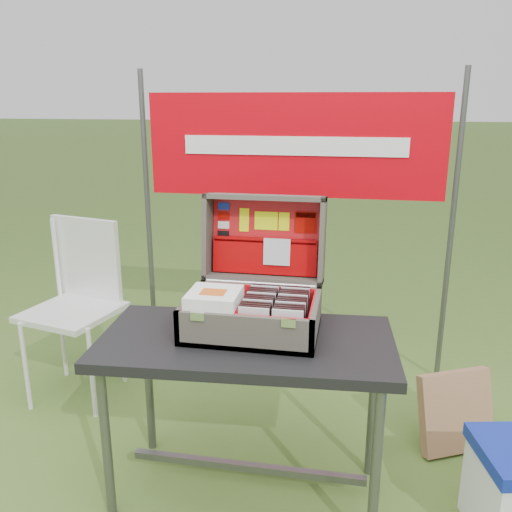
% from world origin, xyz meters
% --- Properties ---
extents(ground, '(80.00, 80.00, 0.00)m').
position_xyz_m(ground, '(0.00, 0.00, 0.00)').
color(ground, '#496726').
rests_on(ground, ground).
extents(table, '(1.13, 0.62, 0.68)m').
position_xyz_m(table, '(-0.04, -0.03, 0.34)').
color(table, black).
rests_on(table, ground).
extents(table_top, '(1.13, 0.62, 0.04)m').
position_xyz_m(table_top, '(-0.04, -0.03, 0.66)').
color(table_top, black).
rests_on(table_top, ground).
extents(table_leg_fl, '(0.04, 0.04, 0.64)m').
position_xyz_m(table_leg_fl, '(-0.52, -0.24, 0.32)').
color(table_leg_fl, '#59595B').
rests_on(table_leg_fl, ground).
extents(table_leg_fr, '(0.04, 0.04, 0.64)m').
position_xyz_m(table_leg_fr, '(0.45, -0.24, 0.32)').
color(table_leg_fr, '#59595B').
rests_on(table_leg_fr, ground).
extents(table_leg_bl, '(0.04, 0.04, 0.64)m').
position_xyz_m(table_leg_bl, '(-0.52, 0.18, 0.32)').
color(table_leg_bl, '#59595B').
rests_on(table_leg_bl, ground).
extents(table_leg_br, '(0.04, 0.04, 0.64)m').
position_xyz_m(table_leg_br, '(0.45, 0.18, 0.32)').
color(table_leg_br, '#59595B').
rests_on(table_leg_br, ground).
extents(table_brace, '(0.94, 0.03, 0.03)m').
position_xyz_m(table_brace, '(-0.04, -0.03, 0.12)').
color(table_brace, '#59595B').
rests_on(table_brace, ground).
extents(suitcase, '(0.50, 0.52, 0.48)m').
position_xyz_m(suitcase, '(-0.02, 0.09, 0.92)').
color(suitcase, '#655C4E').
rests_on(suitcase, table).
extents(suitcase_base_bottom, '(0.50, 0.36, 0.02)m').
position_xyz_m(suitcase_base_bottom, '(-0.02, 0.03, 0.69)').
color(suitcase_base_bottom, '#655C4E').
rests_on(suitcase_base_bottom, table_top).
extents(suitcase_base_wall_front, '(0.50, 0.02, 0.13)m').
position_xyz_m(suitcase_base_wall_front, '(-0.02, -0.14, 0.75)').
color(suitcase_base_wall_front, '#655C4E').
rests_on(suitcase_base_wall_front, table_top).
extents(suitcase_base_wall_back, '(0.50, 0.02, 0.13)m').
position_xyz_m(suitcase_base_wall_back, '(-0.02, 0.20, 0.75)').
color(suitcase_base_wall_back, '#655C4E').
rests_on(suitcase_base_wall_back, table_top).
extents(suitcase_base_wall_left, '(0.02, 0.36, 0.13)m').
position_xyz_m(suitcase_base_wall_left, '(-0.26, 0.03, 0.75)').
color(suitcase_base_wall_left, '#655C4E').
rests_on(suitcase_base_wall_left, table_top).
extents(suitcase_base_wall_right, '(0.02, 0.36, 0.13)m').
position_xyz_m(suitcase_base_wall_right, '(0.22, 0.03, 0.75)').
color(suitcase_base_wall_right, '#655C4E').
rests_on(suitcase_base_wall_right, table_top).
extents(suitcase_liner_floor, '(0.46, 0.32, 0.01)m').
position_xyz_m(suitcase_liner_floor, '(-0.02, 0.03, 0.71)').
color(suitcase_liner_floor, red).
rests_on(suitcase_liner_floor, suitcase_base_bottom).
extents(suitcase_latch_left, '(0.05, 0.01, 0.03)m').
position_xyz_m(suitcase_latch_left, '(-0.18, -0.15, 0.81)').
color(suitcase_latch_left, silver).
rests_on(suitcase_latch_left, suitcase_base_wall_front).
extents(suitcase_latch_right, '(0.05, 0.01, 0.03)m').
position_xyz_m(suitcase_latch_right, '(0.14, -0.15, 0.81)').
color(suitcase_latch_right, silver).
rests_on(suitcase_latch_right, suitcase_base_wall_front).
extents(suitcase_hinge, '(0.45, 0.02, 0.02)m').
position_xyz_m(suitcase_hinge, '(-0.02, 0.21, 0.82)').
color(suitcase_hinge, silver).
rests_on(suitcase_hinge, suitcase_base_wall_back).
extents(suitcase_lid_back, '(0.50, 0.06, 0.36)m').
position_xyz_m(suitcase_lid_back, '(-0.02, 0.35, 0.98)').
color(suitcase_lid_back, '#655C4E').
rests_on(suitcase_lid_back, suitcase_base_wall_back).
extents(suitcase_lid_rim_far, '(0.50, 0.14, 0.04)m').
position_xyz_m(suitcase_lid_rim_far, '(-0.02, 0.32, 1.15)').
color(suitcase_lid_rim_far, '#655C4E').
rests_on(suitcase_lid_rim_far, suitcase_lid_back).
extents(suitcase_lid_rim_near, '(0.50, 0.14, 0.04)m').
position_xyz_m(suitcase_lid_rim_near, '(-0.02, 0.28, 0.82)').
color(suitcase_lid_rim_near, '#655C4E').
rests_on(suitcase_lid_rim_near, suitcase_lid_back).
extents(suitcase_lid_rim_left, '(0.02, 0.18, 0.37)m').
position_xyz_m(suitcase_lid_rim_left, '(-0.26, 0.30, 0.99)').
color(suitcase_lid_rim_left, '#655C4E').
rests_on(suitcase_lid_rim_left, suitcase_lid_back).
extents(suitcase_lid_rim_right, '(0.02, 0.18, 0.37)m').
position_xyz_m(suitcase_lid_rim_right, '(0.22, 0.30, 0.99)').
color(suitcase_lid_rim_right, '#655C4E').
rests_on(suitcase_lid_rim_right, suitcase_lid_back).
extents(suitcase_lid_liner, '(0.46, 0.04, 0.31)m').
position_xyz_m(suitcase_lid_liner, '(-0.02, 0.34, 0.98)').
color(suitcase_lid_liner, red).
rests_on(suitcase_lid_liner, suitcase_lid_back).
extents(suitcase_liner_wall_front, '(0.46, 0.01, 0.11)m').
position_xyz_m(suitcase_liner_wall_front, '(-0.02, -0.13, 0.76)').
color(suitcase_liner_wall_front, red).
rests_on(suitcase_liner_wall_front, suitcase_base_bottom).
extents(suitcase_liner_wall_back, '(0.46, 0.01, 0.11)m').
position_xyz_m(suitcase_liner_wall_back, '(-0.02, 0.19, 0.76)').
color(suitcase_liner_wall_back, red).
rests_on(suitcase_liner_wall_back, suitcase_base_bottom).
extents(suitcase_liner_wall_left, '(0.01, 0.32, 0.11)m').
position_xyz_m(suitcase_liner_wall_left, '(-0.25, 0.03, 0.76)').
color(suitcase_liner_wall_left, red).
rests_on(suitcase_liner_wall_left, suitcase_base_bottom).
extents(suitcase_liner_wall_right, '(0.01, 0.32, 0.11)m').
position_xyz_m(suitcase_liner_wall_right, '(0.20, 0.03, 0.76)').
color(suitcase_liner_wall_right, red).
rests_on(suitcase_liner_wall_right, suitcase_base_bottom).
extents(suitcase_lid_pocket, '(0.44, 0.05, 0.15)m').
position_xyz_m(suitcase_lid_pocket, '(-0.02, 0.31, 0.90)').
color(suitcase_lid_pocket, '#A20305').
rests_on(suitcase_lid_pocket, suitcase_lid_liner).
extents(suitcase_pocket_edge, '(0.43, 0.02, 0.02)m').
position_xyz_m(suitcase_pocket_edge, '(-0.02, 0.31, 0.97)').
color(suitcase_pocket_edge, '#A20305').
rests_on(suitcase_pocket_edge, suitcase_lid_pocket).
extents(suitcase_pocket_cd, '(0.11, 0.02, 0.11)m').
position_xyz_m(suitcase_pocket_cd, '(0.03, 0.30, 0.93)').
color(suitcase_pocket_cd, silver).
rests_on(suitcase_pocket_cd, suitcase_lid_pocket).
extents(lid_sticker_cc_a, '(0.05, 0.01, 0.03)m').
position_xyz_m(lid_sticker_cc_a, '(-0.21, 0.35, 1.10)').
color(lid_sticker_cc_a, '#1933B2').
rests_on(lid_sticker_cc_a, suitcase_lid_liner).
extents(lid_sticker_cc_b, '(0.05, 0.01, 0.03)m').
position_xyz_m(lid_sticker_cc_b, '(-0.21, 0.35, 1.07)').
color(lid_sticker_cc_b, '#A60500').
rests_on(lid_sticker_cc_b, suitcase_lid_liner).
extents(lid_sticker_cc_c, '(0.05, 0.01, 0.03)m').
position_xyz_m(lid_sticker_cc_c, '(-0.21, 0.34, 1.03)').
color(lid_sticker_cc_c, white).
rests_on(lid_sticker_cc_c, suitcase_lid_liner).
extents(lid_sticker_cc_d, '(0.05, 0.01, 0.03)m').
position_xyz_m(lid_sticker_cc_d, '(-0.21, 0.34, 0.99)').
color(lid_sticker_cc_d, black).
rests_on(lid_sticker_cc_d, suitcase_lid_liner).
extents(lid_card_neon_tall, '(0.04, 0.02, 0.10)m').
position_xyz_m(lid_card_neon_tall, '(-0.12, 0.34, 1.05)').
color(lid_card_neon_tall, '#DEEC0B').
rests_on(lid_card_neon_tall, suitcase_lid_liner).
extents(lid_card_neon_main, '(0.10, 0.01, 0.08)m').
position_xyz_m(lid_card_neon_main, '(-0.02, 0.34, 1.05)').
color(lid_card_neon_main, '#DEEC0B').
rests_on(lid_card_neon_main, suitcase_lid_liner).
extents(lid_card_neon_small, '(0.04, 0.01, 0.08)m').
position_xyz_m(lid_card_neon_small, '(0.05, 0.34, 1.05)').
color(lid_card_neon_small, '#DEEC0B').
rests_on(lid_card_neon_small, suitcase_lid_liner).
extents(lid_sticker_band, '(0.09, 0.01, 0.09)m').
position_xyz_m(lid_sticker_band, '(0.14, 0.34, 1.05)').
color(lid_sticker_band, '#A60500').
rests_on(lid_sticker_band, suitcase_lid_liner).
extents(lid_sticker_band_bar, '(0.08, 0.01, 0.02)m').
position_xyz_m(lid_sticker_band_bar, '(0.14, 0.35, 1.08)').
color(lid_sticker_band_bar, black).
rests_on(lid_sticker_band_bar, suitcase_lid_liner).
extents(cd_left_0, '(0.11, 0.01, 0.13)m').
position_xyz_m(cd_left_0, '(0.01, -0.10, 0.77)').
color(cd_left_0, silver).
rests_on(cd_left_0, suitcase_liner_floor).
extents(cd_left_1, '(0.11, 0.01, 0.13)m').
position_xyz_m(cd_left_1, '(0.01, -0.08, 0.77)').
color(cd_left_1, black).
rests_on(cd_left_1, suitcase_liner_floor).
extents(cd_left_2, '(0.11, 0.01, 0.13)m').
position_xyz_m(cd_left_2, '(0.01, -0.06, 0.77)').
color(cd_left_2, black).
rests_on(cd_left_2, suitcase_liner_floor).
extents(cd_left_3, '(0.11, 0.01, 0.13)m').
position_xyz_m(cd_left_3, '(0.01, -0.04, 0.77)').
color(cd_left_3, black).
rests_on(cd_left_3, suitcase_liner_floor).
extents(cd_left_4, '(0.11, 0.01, 0.13)m').
position_xyz_m(cd_left_4, '(0.01, -0.03, 0.77)').
color(cd_left_4, silver).
rests_on(cd_left_4, suitcase_liner_floor).
extents(cd_left_5, '(0.11, 0.01, 0.13)m').
position_xyz_m(cd_left_5, '(0.01, -0.01, 0.77)').
color(cd_left_5, black).
rests_on(cd_left_5, suitcase_liner_floor).
extents(cd_left_6, '(0.11, 0.01, 0.13)m').
position_xyz_m(cd_left_6, '(0.01, 0.01, 0.77)').
color(cd_left_6, black).
rests_on(cd_left_6, suitcase_liner_floor).
extents(cd_left_7, '(0.11, 0.01, 0.13)m').
position_xyz_m(cd_left_7, '(0.01, 0.03, 0.77)').
color(cd_left_7, black).
rests_on(cd_left_7, suitcase_liner_floor).
extents(cd_left_8, '(0.11, 0.01, 0.13)m').
position_xyz_m(cd_left_8, '(0.01, 0.05, 0.77)').
color(cd_left_8, silver).
rests_on(cd_left_8, suitcase_liner_floor).
extents(cd_left_9, '(0.11, 0.01, 0.13)m').
position_xyz_m(cd_left_9, '(0.01, 0.07, 0.77)').
color(cd_left_9, black).
rests_on(cd_left_9, suitcase_liner_floor).
extents(cd_left_10, '(0.11, 0.01, 0.13)m').
position_xyz_m(cd_left_10, '(0.01, 0.09, 0.77)').
color(cd_left_10, black).
rests_on(cd_left_10, suitcase_liner_floor).
extents(cd_left_11, '(0.11, 0.01, 0.13)m').
position_xyz_m(cd_left_11, '(0.01, 0.11, 0.77)').
color(cd_left_11, black).
rests_on(cd_left_11, suitcase_liner_floor).
extents(cd_left_12, '(0.11, 0.01, 0.13)m').
position_xyz_m(cd_left_12, '(0.01, 0.13, 0.77)').
color(cd_left_12, silver).
rests_on(cd_left_12, suitcase_liner_floor).
extents(cd_left_13, '(0.11, 0.01, 0.13)m').
position_xyz_m(cd_left_13, '(0.01, 0.15, 0.77)').
color(cd_left_13, black).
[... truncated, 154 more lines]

